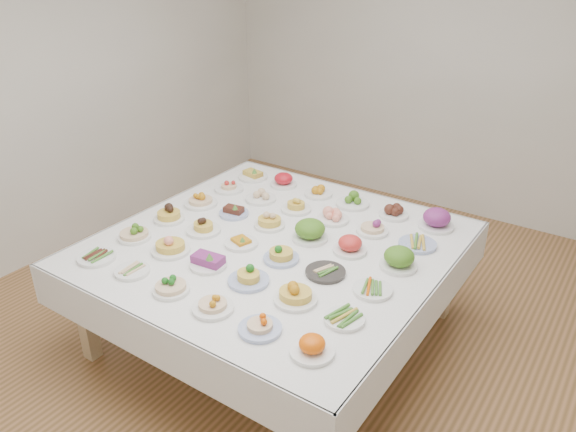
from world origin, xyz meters
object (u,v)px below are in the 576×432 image
Objects in this scene: display_table at (275,251)px; dish_18 at (200,196)px; dish_35 at (437,219)px; dish_0 at (97,256)px.

dish_18 is at bearing 168.93° from display_table.
display_table is 8.56× the size of dish_35.
dish_35 is at bearing 21.91° from dish_18.
dish_18 is at bearing -158.09° from dish_35.
dish_0 is 2.24m from dish_35.
dish_18 is (-0.79, 0.15, 0.14)m from display_table.
display_table is 0.82m from dish_18.
display_table is 8.89× the size of dish_18.
dish_18 is 0.96× the size of dish_35.
dish_0 reaches higher than display_table.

